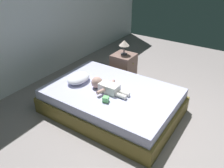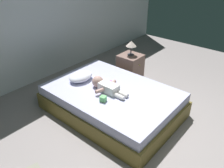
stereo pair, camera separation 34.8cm
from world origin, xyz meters
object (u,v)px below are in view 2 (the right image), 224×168
at_px(pillow, 81,76).
at_px(baby, 105,86).
at_px(lamp, 131,44).
at_px(bed, 112,101).
at_px(nightstand, 130,67).
at_px(toy_block, 103,99).
at_px(toothbrush, 112,81).

distance_m(pillow, baby, 0.53).
bearing_deg(lamp, bed, -157.73).
height_order(baby, nightstand, baby).
xyz_separation_m(baby, nightstand, (1.18, 0.38, -0.23)).
bearing_deg(toy_block, pillow, 72.29).
bearing_deg(toy_block, toothbrush, 28.05).
bearing_deg(pillow, lamp, -6.87).
xyz_separation_m(lamp, toy_block, (-1.43, -0.56, -0.29)).
relative_size(bed, toy_block, 20.93).
relative_size(pillow, toothbrush, 3.05).
distance_m(baby, nightstand, 1.26).
bearing_deg(baby, toy_block, -144.30).
height_order(bed, baby, baby).
relative_size(bed, pillow, 4.79).
relative_size(bed, lamp, 7.00).
bearing_deg(bed, toy_block, -161.21).
distance_m(toothbrush, lamp, 1.01).
bearing_deg(toothbrush, lamp, 17.41).
height_order(toothbrush, nightstand, nightstand).
bearing_deg(nightstand, toy_block, -158.51).
distance_m(bed, toothbrush, 0.34).
bearing_deg(lamp, toothbrush, -162.59).
bearing_deg(nightstand, bed, -157.73).
distance_m(bed, baby, 0.30).
xyz_separation_m(toothbrush, lamp, (0.91, 0.29, 0.32)).
height_order(pillow, toothbrush, pillow).
height_order(baby, lamp, lamp).
height_order(bed, toy_block, toy_block).
xyz_separation_m(pillow, nightstand, (1.21, -0.15, -0.23)).
distance_m(nightstand, lamp, 0.48).
relative_size(baby, toy_block, 6.59).
distance_m(bed, toy_block, 0.43).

